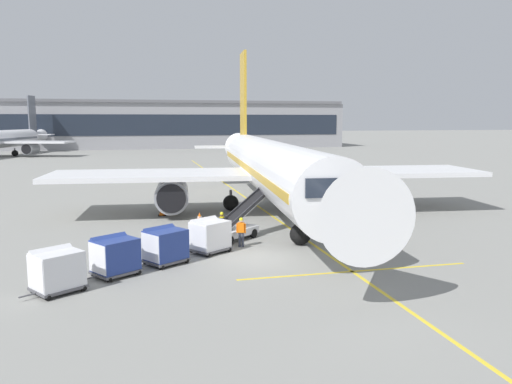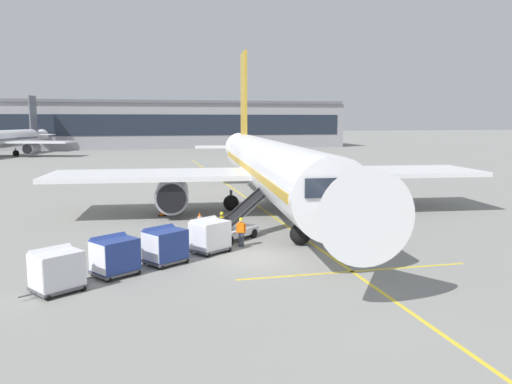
% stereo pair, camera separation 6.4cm
% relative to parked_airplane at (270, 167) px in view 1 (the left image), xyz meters
% --- Properties ---
extents(ground_plane, '(600.00, 600.00, 0.00)m').
position_rel_parked_airplane_xyz_m(ground_plane, '(-4.26, -13.33, -3.64)').
color(ground_plane, gray).
extents(parked_airplane, '(34.79, 45.10, 14.86)m').
position_rel_parked_airplane_xyz_m(parked_airplane, '(0.00, 0.00, 0.00)').
color(parked_airplane, white).
rests_on(parked_airplane, ground).
extents(belt_loader, '(4.89, 4.40, 2.93)m').
position_rel_parked_airplane_xyz_m(belt_loader, '(-4.54, -8.66, -2.78)').
color(belt_loader, silver).
rests_on(belt_loader, ground).
extents(baggage_cart_lead, '(2.70, 2.45, 1.91)m').
position_rel_parked_airplane_xyz_m(baggage_cart_lead, '(-6.55, -11.52, -2.64)').
color(baggage_cart_lead, '#515156').
rests_on(baggage_cart_lead, ground).
extents(baggage_cart_second, '(2.70, 2.45, 1.91)m').
position_rel_parked_airplane_xyz_m(baggage_cart_second, '(-9.12, -13.29, -2.64)').
color(baggage_cart_second, '#515156').
rests_on(baggage_cart_second, ground).
extents(baggage_cart_third, '(2.70, 2.45, 1.91)m').
position_rel_parked_airplane_xyz_m(baggage_cart_third, '(-11.57, -14.77, -2.64)').
color(baggage_cart_third, '#515156').
rests_on(baggage_cart_third, ground).
extents(baggage_cart_fourth, '(2.70, 2.45, 1.91)m').
position_rel_parked_airplane_xyz_m(baggage_cart_fourth, '(-13.91, -16.63, -2.64)').
color(baggage_cart_fourth, '#515156').
rests_on(baggage_cart_fourth, ground).
extents(ground_crew_by_loader, '(0.37, 0.53, 1.74)m').
position_rel_parked_airplane_xyz_m(ground_crew_by_loader, '(-5.36, -8.66, -2.64)').
color(ground_crew_by_loader, '#333847').
rests_on(ground_crew_by_loader, ground).
extents(ground_crew_by_carts, '(0.54, 0.37, 1.74)m').
position_rel_parked_airplane_xyz_m(ground_crew_by_carts, '(-4.58, -10.73, -2.64)').
color(ground_crew_by_carts, '#333847').
rests_on(ground_crew_by_carts, ground).
extents(safety_cone_engine_keepout, '(0.58, 0.58, 0.66)m').
position_rel_parked_airplane_xyz_m(safety_cone_engine_keepout, '(-6.22, -4.28, -3.32)').
color(safety_cone_engine_keepout, black).
rests_on(safety_cone_engine_keepout, ground).
extents(safety_cone_wingtip, '(0.71, 0.71, 0.79)m').
position_rel_parked_airplane_xyz_m(safety_cone_wingtip, '(-6.08, -3.33, -3.25)').
color(safety_cone_wingtip, black).
rests_on(safety_cone_wingtip, ground).
extents(safety_cone_nose_mark, '(0.58, 0.58, 0.66)m').
position_rel_parked_airplane_xyz_m(safety_cone_nose_mark, '(-8.57, 0.25, -3.32)').
color(safety_cone_nose_mark, black).
rests_on(safety_cone_nose_mark, ground).
extents(apron_guidance_line_lead_in, '(0.20, 110.00, 0.01)m').
position_rel_parked_airplane_xyz_m(apron_guidance_line_lead_in, '(-0.28, -0.79, -3.63)').
color(apron_guidance_line_lead_in, yellow).
rests_on(apron_guidance_line_lead_in, ground).
extents(apron_guidance_line_stop_bar, '(12.00, 0.20, 0.01)m').
position_rel_parked_airplane_xyz_m(apron_guidance_line_stop_bar, '(-0.07, -16.82, -3.63)').
color(apron_guidance_line_stop_bar, yellow).
rests_on(apron_guidance_line_stop_bar, ground).
extents(terminal_building, '(121.44, 19.77, 12.29)m').
position_rel_parked_airplane_xyz_m(terminal_building, '(-15.77, 100.85, 2.45)').
color(terminal_building, '#939399').
rests_on(terminal_building, ground).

